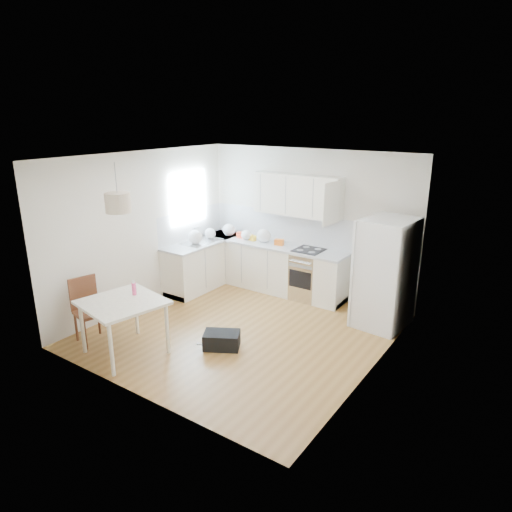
{
  "coord_description": "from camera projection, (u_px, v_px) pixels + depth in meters",
  "views": [
    {
      "loc": [
        3.87,
        -5.25,
        3.29
      ],
      "look_at": [
        -0.0,
        0.4,
        1.14
      ],
      "focal_mm": 32.0,
      "sensor_mm": 36.0,
      "label": 1
    }
  ],
  "objects": [
    {
      "name": "snack_yellow",
      "position": [
        252.0,
        238.0,
        8.87
      ],
      "size": [
        0.17,
        0.14,
        0.1
      ],
      "primitive_type": "cube",
      "rotation": [
        0.0,
        0.0,
        -0.33
      ],
      "color": "yellow",
      "rests_on": "counter_back"
    },
    {
      "name": "backsplash_left",
      "position": [
        191.0,
        224.0,
        8.92
      ],
      "size": [
        0.01,
        1.8,
        0.58
      ],
      "primitive_type": "cube",
      "color": "white",
      "rests_on": "wall_left"
    },
    {
      "name": "floor",
      "position": [
        242.0,
        331.0,
        7.21
      ],
      "size": [
        4.2,
        4.2,
        0.0
      ],
      "primitive_type": "plane",
      "color": "brown",
      "rests_on": "ground"
    },
    {
      "name": "range_oven",
      "position": [
        308.0,
        275.0,
        8.39
      ],
      "size": [
        0.5,
        0.61,
        0.88
      ],
      "primitive_type": null,
      "color": "silver",
      "rests_on": "floor"
    },
    {
      "name": "drink_bottle",
      "position": [
        134.0,
        288.0,
        6.52
      ],
      "size": [
        0.07,
        0.07,
        0.22
      ],
      "primitive_type": "cylinder",
      "rotation": [
        0.0,
        0.0,
        0.17
      ],
      "color": "#E33F76",
      "rests_on": "dining_table"
    },
    {
      "name": "counter_back",
      "position": [
        272.0,
        245.0,
        8.68
      ],
      "size": [
        3.02,
        0.64,
        0.04
      ],
      "primitive_type": "cube",
      "color": "#B7BABD",
      "rests_on": "cabinets_back"
    },
    {
      "name": "grocery_bag_c",
      "position": [
        264.0,
        236.0,
        8.73
      ],
      "size": [
        0.29,
        0.24,
        0.26
      ],
      "primitive_type": "ellipsoid",
      "color": "white",
      "rests_on": "counter_back"
    },
    {
      "name": "counter_left",
      "position": [
        203.0,
        242.0,
        8.86
      ],
      "size": [
        0.64,
        1.82,
        0.04
      ],
      "primitive_type": "cube",
      "color": "#B7BABD",
      "rests_on": "cabinets_left"
    },
    {
      "name": "grocery_bag_e",
      "position": [
        195.0,
        237.0,
        8.62
      ],
      "size": [
        0.29,
        0.25,
        0.26
      ],
      "primitive_type": "ellipsoid",
      "color": "white",
      "rests_on": "counter_left"
    },
    {
      "name": "cabinets_back",
      "position": [
        271.0,
        267.0,
        8.82
      ],
      "size": [
        3.0,
        0.6,
        0.88
      ],
      "primitive_type": "cube",
      "color": "white",
      "rests_on": "floor"
    },
    {
      "name": "backsplash_back",
      "position": [
        280.0,
        226.0,
        8.82
      ],
      "size": [
        3.0,
        0.01,
        0.58
      ],
      "primitive_type": "cube",
      "color": "white",
      "rests_on": "wall_back"
    },
    {
      "name": "dining_table",
      "position": [
        123.0,
        307.0,
        6.35
      ],
      "size": [
        1.19,
        1.19,
        0.8
      ],
      "rotation": [
        0.0,
        0.0,
        -0.2
      ],
      "color": "beige",
      "rests_on": "floor"
    },
    {
      "name": "grocery_bag_d",
      "position": [
        210.0,
        233.0,
        8.99
      ],
      "size": [
        0.23,
        0.2,
        0.21
      ],
      "primitive_type": "ellipsoid",
      "color": "white",
      "rests_on": "counter_back"
    },
    {
      "name": "pendant_lamp",
      "position": [
        118.0,
        203.0,
        5.92
      ],
      "size": [
        0.34,
        0.34,
        0.26
      ],
      "primitive_type": "cylinder",
      "rotation": [
        0.0,
        0.0,
        -0.03
      ],
      "color": "#C6B398",
      "rests_on": "ceiling"
    },
    {
      "name": "sink",
      "position": [
        201.0,
        242.0,
        8.81
      ],
      "size": [
        0.5,
        0.8,
        0.16
      ],
      "primitive_type": null,
      "color": "silver",
      "rests_on": "counter_left"
    },
    {
      "name": "cabinets_left",
      "position": [
        204.0,
        264.0,
        8.99
      ],
      "size": [
        0.6,
        1.8,
        0.88
      ],
      "primitive_type": "cube",
      "color": "white",
      "rests_on": "floor"
    },
    {
      "name": "wall_back",
      "position": [
        308.0,
        223.0,
        8.46
      ],
      "size": [
        4.2,
        0.0,
        4.2
      ],
      "primitive_type": "plane",
      "rotation": [
        1.57,
        0.0,
        0.0
      ],
      "color": "silver",
      "rests_on": "floor"
    },
    {
      "name": "window_glassblock",
      "position": [
        188.0,
        197.0,
        8.72
      ],
      "size": [
        0.02,
        1.0,
        1.0
      ],
      "primitive_type": "cube",
      "color": "#BFE0F9",
      "rests_on": "wall_left"
    },
    {
      "name": "dining_chair",
      "position": [
        90.0,
        311.0,
        6.75
      ],
      "size": [
        0.5,
        0.5,
        0.98
      ],
      "primitive_type": null,
      "rotation": [
        0.0,
        0.0,
        -0.25
      ],
      "color": "#482415",
      "rests_on": "floor"
    },
    {
      "name": "wall_left",
      "position": [
        144.0,
        230.0,
        7.94
      ],
      "size": [
        0.0,
        4.2,
        4.2
      ],
      "primitive_type": "plane",
      "rotation": [
        1.57,
        0.0,
        1.57
      ],
      "color": "silver",
      "rests_on": "floor"
    },
    {
      "name": "upper_cabinets",
      "position": [
        297.0,
        195.0,
        8.26
      ],
      "size": [
        1.7,
        0.32,
        0.75
      ],
      "primitive_type": "cube",
      "color": "white",
      "rests_on": "wall_back"
    },
    {
      "name": "grocery_bag_b",
      "position": [
        246.0,
        235.0,
        8.9
      ],
      "size": [
        0.21,
        0.18,
        0.19
      ],
      "primitive_type": "ellipsoid",
      "color": "white",
      "rests_on": "counter_back"
    },
    {
      "name": "gym_bag",
      "position": [
        222.0,
        340.0,
        6.67
      ],
      "size": [
        0.62,
        0.55,
        0.24
      ],
      "primitive_type": "cube",
      "rotation": [
        0.0,
        0.0,
        0.52
      ],
      "color": "black",
      "rests_on": "floor"
    },
    {
      "name": "snack_orange",
      "position": [
        279.0,
        242.0,
        8.55
      ],
      "size": [
        0.18,
        0.14,
        0.11
      ],
      "primitive_type": "cube",
      "rotation": [
        0.0,
        0.0,
        0.21
      ],
      "color": "#D65B13",
      "rests_on": "counter_back"
    },
    {
      "name": "grocery_bag_a",
      "position": [
        229.0,
        230.0,
        9.2
      ],
      "size": [
        0.27,
        0.23,
        0.24
      ],
      "primitive_type": "ellipsoid",
      "color": "white",
      "rests_on": "counter_back"
    },
    {
      "name": "wall_right",
      "position": [
        377.0,
        276.0,
        5.67
      ],
      "size": [
        0.0,
        4.2,
        4.2
      ],
      "primitive_type": "plane",
      "rotation": [
        1.57,
        0.0,
        -1.57
      ],
      "color": "silver",
      "rests_on": "floor"
    },
    {
      "name": "ceiling",
      "position": [
        240.0,
        157.0,
        6.4
      ],
      "size": [
        4.2,
        4.2,
        0.0
      ],
      "primitive_type": "plane",
      "rotation": [
        3.14,
        0.0,
        0.0
      ],
      "color": "white",
      "rests_on": "wall_back"
    },
    {
      "name": "snack_red",
      "position": [
        241.0,
        235.0,
        9.06
      ],
      "size": [
        0.19,
        0.14,
        0.11
      ],
      "primitive_type": "cube",
      "rotation": [
        0.0,
        0.0,
        0.25
      ],
      "color": "red",
      "rests_on": "counter_back"
    },
    {
      "name": "refrigerator",
      "position": [
        386.0,
        273.0,
        7.19
      ],
      "size": [
        0.92,
        0.95,
        1.76
      ],
      "primitive_type": null,
      "rotation": [
        0.0,
        0.0,
        -0.09
      ],
      "color": "white",
      "rests_on": "floor"
    }
  ]
}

